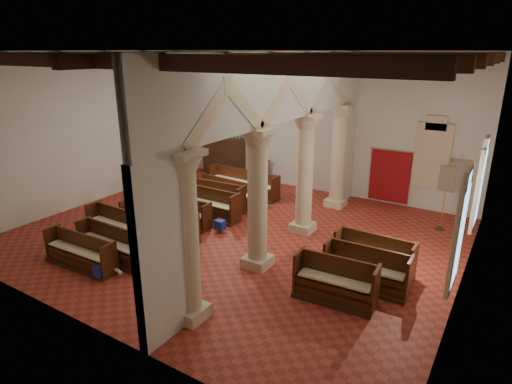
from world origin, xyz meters
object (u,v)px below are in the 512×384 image
object	(u,v)px
lectern	(264,173)
aisle_pew_0	(335,287)
nave_pew_0	(81,256)
processional_banner	(443,208)
pipe_organ	(224,150)

from	to	relation	value
lectern	aisle_pew_0	size ratio (longest dim) A/B	0.63
nave_pew_0	aisle_pew_0	xyz separation A→B (m)	(6.96, 2.24, 0.06)
lectern	processional_banner	world-z (taller)	processional_banner
lectern	aisle_pew_0	distance (m)	10.00
lectern	nave_pew_0	xyz separation A→B (m)	(-0.36, -9.75, -0.22)
lectern	nave_pew_0	bearing A→B (deg)	-69.13
pipe_organ	processional_banner	size ratio (longest dim) A/B	1.77
lectern	processional_banner	distance (m)	8.15
pipe_organ	processional_banner	bearing A→B (deg)	-7.09
pipe_organ	lectern	xyz separation A→B (m)	(2.31, -0.01, -0.82)
pipe_organ	aisle_pew_0	world-z (taller)	pipe_organ
nave_pew_0	aisle_pew_0	world-z (taller)	aisle_pew_0
lectern	aisle_pew_0	xyz separation A→B (m)	(6.60, -7.51, -0.16)
pipe_organ	aisle_pew_0	xyz separation A→B (m)	(8.91, -7.52, -0.98)
processional_banner	aisle_pew_0	size ratio (longest dim) A/B	1.19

